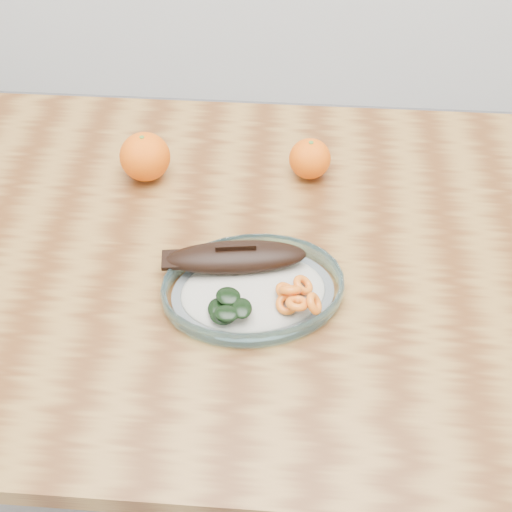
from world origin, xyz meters
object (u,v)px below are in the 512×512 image
plated_meal (252,286)px  dining_table (251,292)px  orange_right (310,159)px  orange_left (145,157)px

plated_meal → dining_table: bearing=85.4°
dining_table → orange_right: bearing=65.3°
orange_left → orange_right: (0.28, 0.02, -0.01)m
plated_meal → orange_left: size_ratio=6.53×
dining_table → plated_meal: plated_meal is taller
dining_table → plated_meal: 0.14m
orange_right → plated_meal: bearing=-105.9°
dining_table → orange_left: bearing=138.9°
orange_left → dining_table: bearing=-41.1°
dining_table → orange_left: size_ratio=13.92×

